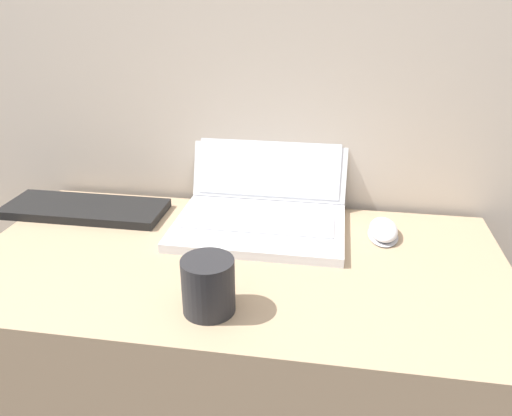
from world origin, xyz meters
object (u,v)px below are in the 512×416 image
laptop (262,206)px  external_keyboard (85,209)px  computer_mouse (383,230)px  drink_cup (208,285)px

laptop → external_keyboard: 0.43m
computer_mouse → external_keyboard: 0.69m
drink_cup → external_keyboard: size_ratio=0.25×
computer_mouse → external_keyboard: (-0.69, 0.01, -0.00)m
laptop → drink_cup: 0.35m
laptop → external_keyboard: laptop is taller
laptop → computer_mouse: bearing=-6.2°
drink_cup → external_keyboard: bearing=139.5°
drink_cup → computer_mouse: 0.45m
laptop → drink_cup: laptop is taller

